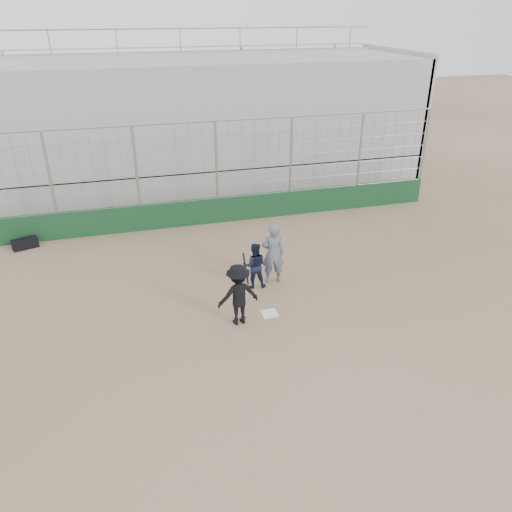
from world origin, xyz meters
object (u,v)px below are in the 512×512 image
object	(u,v)px
batter_at_plate	(238,294)
equipment_bag	(25,243)
catcher_crouched	(254,273)
umpire	(273,256)

from	to	relation	value
batter_at_plate	equipment_bag	size ratio (longest dim) A/B	2.04
equipment_bag	catcher_crouched	bearing A→B (deg)	-34.27
equipment_bag	batter_at_plate	bearing A→B (deg)	-46.59
catcher_crouched	equipment_bag	distance (m)	8.67
catcher_crouched	umpire	bearing A→B (deg)	16.60
umpire	equipment_bag	world-z (taller)	umpire
umpire	equipment_bag	distance (m)	9.13
umpire	equipment_bag	bearing A→B (deg)	-22.90
equipment_bag	umpire	bearing A→B (deg)	-31.00
batter_at_plate	umpire	xyz separation A→B (m)	(1.56, 1.91, 0.00)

